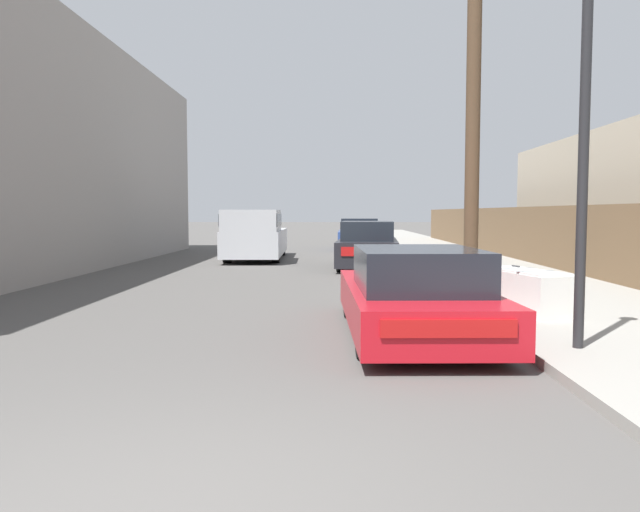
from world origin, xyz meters
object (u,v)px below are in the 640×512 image
object	(u,v)px
pickup_truck	(255,235)
parked_sports_car_red	(414,295)
utility_pole	(474,69)
street_lamp	(585,109)
discarded_fridge	(525,291)
car_parked_far	(359,235)
car_parked_mid	(368,246)

from	to	relation	value
pickup_truck	parked_sports_car_red	bearing A→B (deg)	104.40
parked_sports_car_red	utility_pole	distance (m)	5.77
street_lamp	discarded_fridge	bearing A→B (deg)	86.29
parked_sports_car_red	pickup_truck	bearing A→B (deg)	104.08
car_parked_far	pickup_truck	xyz separation A→B (m)	(-3.99, -6.49, 0.23)
pickup_truck	street_lamp	distance (m)	16.13
car_parked_mid	parked_sports_car_red	bearing A→B (deg)	-85.66
car_parked_mid	utility_pole	world-z (taller)	utility_pole
parked_sports_car_red	utility_pole	xyz separation A→B (m)	(1.63, 3.89, 3.93)
car_parked_far	street_lamp	distance (m)	21.64
utility_pole	street_lamp	distance (m)	5.42
utility_pole	parked_sports_car_red	bearing A→B (deg)	-112.74
discarded_fridge	pickup_truck	world-z (taller)	pickup_truck
street_lamp	pickup_truck	bearing A→B (deg)	110.69
car_parked_mid	pickup_truck	bearing A→B (deg)	145.27
parked_sports_car_red	car_parked_far	bearing A→B (deg)	87.93
discarded_fridge	pickup_truck	distance (m)	13.69
car_parked_far	car_parked_mid	bearing A→B (deg)	-89.19
car_parked_far	parked_sports_car_red	bearing A→B (deg)	-88.63
street_lamp	car_parked_mid	bearing A→B (deg)	98.63
pickup_truck	street_lamp	world-z (taller)	street_lamp
parked_sports_car_red	utility_pole	size ratio (longest dim) A/B	0.56
discarded_fridge	pickup_truck	size ratio (longest dim) A/B	0.30
discarded_fridge	car_parked_far	world-z (taller)	car_parked_far
street_lamp	parked_sports_car_red	bearing A→B (deg)	143.86
parked_sports_car_red	car_parked_mid	world-z (taller)	car_parked_mid
car_parked_mid	street_lamp	size ratio (longest dim) A/B	0.93
street_lamp	utility_pole	bearing A→B (deg)	91.39
parked_sports_car_red	street_lamp	size ratio (longest dim) A/B	0.99
discarded_fridge	car_parked_far	distance (m)	18.96
car_parked_far	utility_pole	world-z (taller)	utility_pole
parked_sports_car_red	pickup_truck	xyz separation A→B (m)	(-3.90, 13.69, 0.33)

